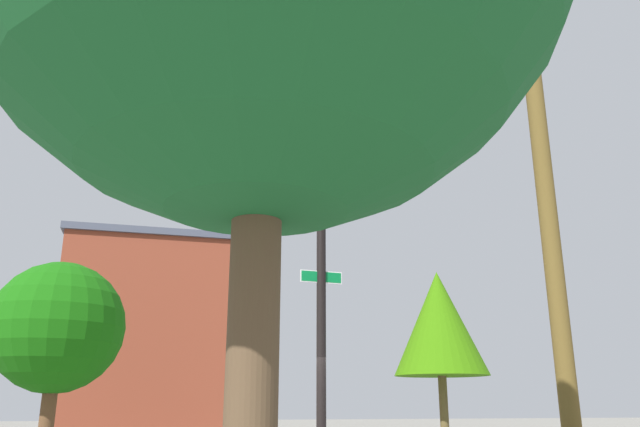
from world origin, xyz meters
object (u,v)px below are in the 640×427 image
Objects in this scene: signal_pole_assembly at (357,210)px; utility_pole at (547,209)px; tree_near at (439,323)px; brick_building at (153,342)px; tree_mid at (58,327)px.

utility_pole is (2.34, 2.48, -0.48)m from signal_pole_assembly.
tree_near is (-11.00, 6.83, -0.59)m from signal_pole_assembly.
tree_near is at bearing 46.86° from brick_building.
signal_pole_assembly is 20.98m from brick_building.
utility_pole reaches higher than tree_mid.
tree_near is (-13.34, 4.34, -0.11)m from utility_pole.
signal_pole_assembly is 3.45m from utility_pole.
signal_pole_assembly is 11.25m from tree_mid.
brick_building is (-9.68, -10.33, -0.05)m from tree_near.
tree_mid is 11.77m from brick_building.
utility_pole is 0.98× the size of brick_building.
tree_mid is (-9.26, -6.26, -1.34)m from signal_pole_assembly.
tree_near reaches higher than tree_mid.
brick_building is at bearing -165.41° from utility_pole.
brick_building is (-11.42, 2.76, 0.70)m from tree_mid.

